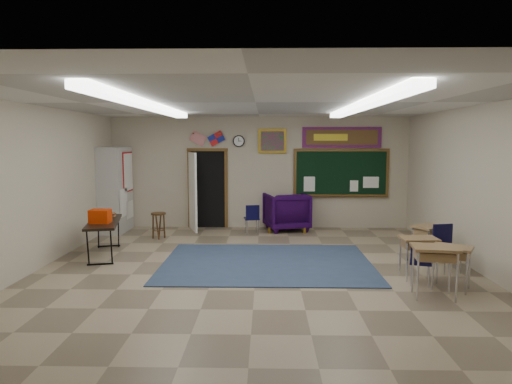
{
  "coord_description": "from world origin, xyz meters",
  "views": [
    {
      "loc": [
        0.18,
        -7.81,
        2.35
      ],
      "look_at": [
        -0.02,
        1.5,
        1.31
      ],
      "focal_mm": 32.0,
      "sensor_mm": 36.0,
      "label": 1
    }
  ],
  "objects_px": {
    "wingback_armchair": "(286,211)",
    "folding_table": "(104,237)",
    "wooden_stool": "(159,225)",
    "student_desk_front_left": "(418,256)",
    "student_desk_front_right": "(429,242)"
  },
  "relations": [
    {
      "from": "wingback_armchair",
      "to": "folding_table",
      "type": "bearing_deg",
      "value": 21.65
    },
    {
      "from": "wingback_armchair",
      "to": "folding_table",
      "type": "distance_m",
      "value": 4.79
    },
    {
      "from": "wingback_armchair",
      "to": "wooden_stool",
      "type": "distance_m",
      "value": 3.34
    },
    {
      "from": "folding_table",
      "to": "student_desk_front_left",
      "type": "bearing_deg",
      "value": -27.2
    },
    {
      "from": "wingback_armchair",
      "to": "student_desk_front_right",
      "type": "distance_m",
      "value": 4.13
    },
    {
      "from": "student_desk_front_left",
      "to": "folding_table",
      "type": "bearing_deg",
      "value": 164.39
    },
    {
      "from": "student_desk_front_left",
      "to": "folding_table",
      "type": "relative_size",
      "value": 0.39
    },
    {
      "from": "wooden_stool",
      "to": "student_desk_front_left",
      "type": "bearing_deg",
      "value": -31.25
    },
    {
      "from": "student_desk_front_left",
      "to": "student_desk_front_right",
      "type": "bearing_deg",
      "value": 61.45
    },
    {
      "from": "student_desk_front_left",
      "to": "wooden_stool",
      "type": "height_order",
      "value": "student_desk_front_left"
    },
    {
      "from": "wingback_armchair",
      "to": "wooden_stool",
      "type": "relative_size",
      "value": 1.73
    },
    {
      "from": "student_desk_front_left",
      "to": "wooden_stool",
      "type": "xyz_separation_m",
      "value": [
        -5.2,
        3.16,
        -0.08
      ]
    },
    {
      "from": "student_desk_front_left",
      "to": "student_desk_front_right",
      "type": "distance_m",
      "value": 1.24
    },
    {
      "from": "student_desk_front_right",
      "to": "folding_table",
      "type": "xyz_separation_m",
      "value": [
        -6.5,
        0.38,
        -0.01
      ]
    },
    {
      "from": "folding_table",
      "to": "wooden_stool",
      "type": "bearing_deg",
      "value": 53.23
    }
  ]
}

